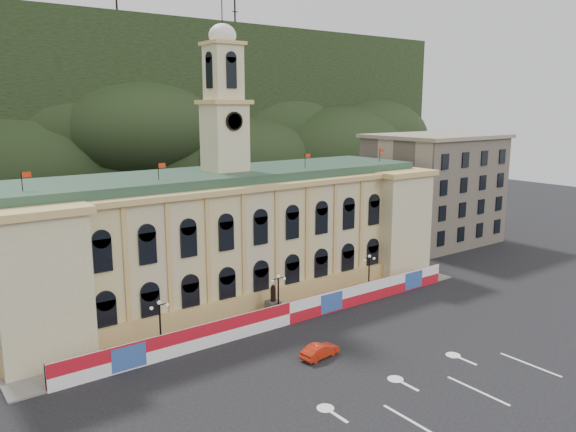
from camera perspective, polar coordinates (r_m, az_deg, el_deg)
ground at (r=52.05m, az=10.43°, el=-15.77°), size 260.00×260.00×0.00m
lane_markings at (r=49.21m, az=14.89°, el=-17.65°), size 26.00×10.00×0.02m
hill_ridge at (r=157.04m, az=-24.22°, el=8.79°), size 230.00×80.00×64.00m
city_hall at (r=69.91m, az=-6.09°, el=-1.76°), size 56.20×17.60×37.10m
side_building_right at (r=100.28m, az=14.53°, el=2.75°), size 21.00×17.00×18.60m
hoarding_fence at (r=61.82m, az=0.12°, el=-9.84°), size 50.00×0.44×2.50m
pavement at (r=64.24m, az=-1.38°, el=-10.13°), size 56.00×5.50×0.16m
statue at (r=64.03m, az=-1.51°, el=-9.14°), size 1.40×1.40×3.72m
lamp_left at (r=56.16m, az=-12.87°, el=-10.37°), size 1.96×0.44×5.15m
lamp_center at (r=62.63m, az=-0.99°, el=-7.78°), size 1.96×0.44×5.15m
lamp_right at (r=71.30m, az=8.23°, el=-5.52°), size 1.96×0.44×5.15m
red_sedan at (r=54.54m, az=3.25°, el=-13.50°), size 2.37×4.41×1.34m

